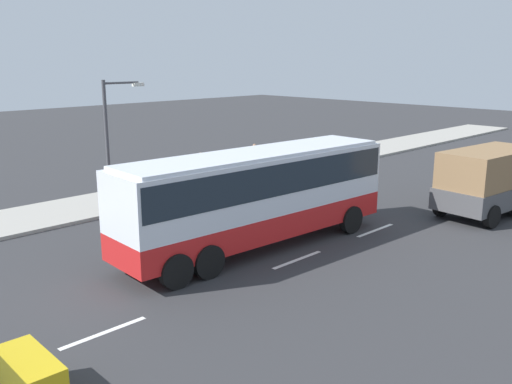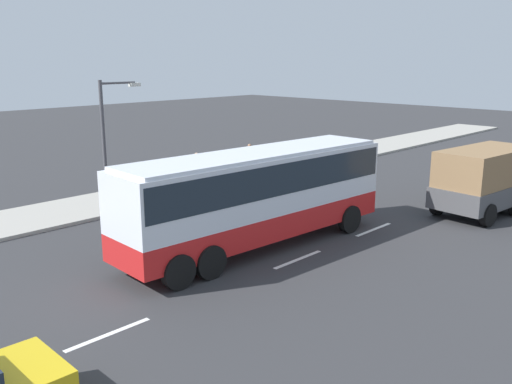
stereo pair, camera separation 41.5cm
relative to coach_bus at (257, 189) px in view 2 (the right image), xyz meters
The scene contains 8 objects.
ground_plane 2.75m from the coach_bus, 21.19° to the left, with size 120.00×120.00×0.00m, color #333335.
sidewalk_curb 9.70m from the coach_bus, 80.52° to the left, with size 80.00×4.00×0.15m, color #A8A399.
lane_centreline 7.36m from the coach_bus, 164.50° to the right, with size 25.64×0.16×0.01m.
coach_bus is the anchor object (origin of this frame).
cargo_truck 11.82m from the coach_bus, 20.25° to the right, with size 7.38×3.19×2.90m.
pedestrian_near_curb 13.53m from the coach_bus, 45.86° to the left, with size 0.32×0.32×1.62m.
pedestrian_at_crossing 10.08m from the coach_bus, 62.48° to the left, with size 0.32×0.32×1.75m.
street_lamp 8.03m from the coach_bus, 98.16° to the left, with size 2.04×0.24×5.69m.
Camera 2 is at (-15.46, -13.96, 6.74)m, focal length 39.05 mm.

